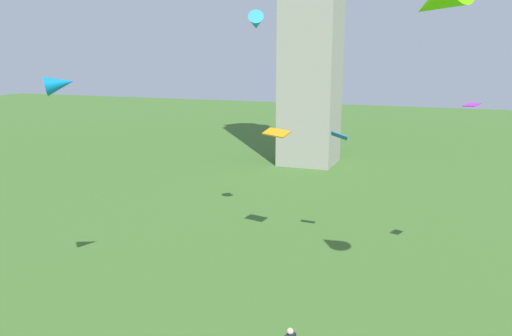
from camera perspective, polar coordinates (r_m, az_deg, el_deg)
The scene contains 6 objects.
kite_flying_0 at distance 30.06m, azimuth 9.38°, elevation 3.63°, with size 1.09×0.69×0.64m.
kite_flying_1 at distance 30.43m, azimuth 2.32°, elevation 4.01°, with size 1.61×1.23×0.44m.
kite_flying_2 at distance 21.90m, azimuth 19.96°, elevation 17.46°, with size 2.94×2.71×2.21m.
kite_flying_3 at distance 32.24m, azimuth -0.00°, elevation 16.11°, with size 1.45×1.86×1.49m.
kite_flying_4 at distance 28.00m, azimuth 23.21°, elevation 6.59°, with size 0.89×1.05×0.16m.
kite_flying_5 at distance 24.49m, azimuth -21.33°, elevation 8.86°, with size 1.59×1.55×1.08m.
Camera 1 is at (4.50, -0.97, 11.50)m, focal length 35.38 mm.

